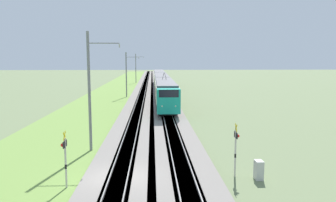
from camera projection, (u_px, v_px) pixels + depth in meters
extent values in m
plane|color=#6B7A51|center=(119.00, 182.00, 19.66)|extent=(400.00, 400.00, 0.00)
cube|color=gray|center=(143.00, 93.00, 69.17)|extent=(240.00, 4.40, 0.30)
cube|color=gray|center=(161.00, 93.00, 69.36)|extent=(240.00, 4.40, 0.30)
cube|color=#4C4238|center=(143.00, 93.00, 69.17)|extent=(240.00, 1.57, 0.30)
cube|color=gray|center=(140.00, 92.00, 69.12)|extent=(240.00, 0.07, 0.15)
cube|color=gray|center=(145.00, 92.00, 69.17)|extent=(240.00, 0.07, 0.15)
cube|color=#4C4238|center=(161.00, 93.00, 69.36)|extent=(240.00, 1.57, 0.30)
cube|color=gray|center=(159.00, 92.00, 69.30)|extent=(240.00, 0.07, 0.15)
cube|color=gray|center=(164.00, 92.00, 69.36)|extent=(240.00, 0.07, 0.15)
cube|color=olive|center=(112.00, 94.00, 68.88)|extent=(240.00, 10.31, 0.12)
cube|color=#19A88E|center=(168.00, 101.00, 38.40)|extent=(1.91, 2.73, 2.88)
cube|color=black|center=(169.00, 93.00, 38.00)|extent=(1.37, 2.27, 0.86)
sphere|color=#F2EAC6|center=(162.00, 106.00, 37.53)|extent=(0.20, 0.20, 0.20)
sphere|color=#F2EAC6|center=(176.00, 106.00, 37.61)|extent=(0.20, 0.20, 0.20)
cube|color=#2D2D33|center=(165.00, 99.00, 48.65)|extent=(18.52, 2.84, 0.81)
cube|color=silver|center=(165.00, 89.00, 48.47)|extent=(18.52, 2.84, 2.07)
cube|color=black|center=(165.00, 88.00, 48.45)|extent=(17.04, 2.86, 0.87)
cube|color=#515156|center=(165.00, 82.00, 48.32)|extent=(18.52, 2.62, 0.25)
cube|color=black|center=(165.00, 104.00, 48.74)|extent=(17.59, 2.42, 0.55)
cylinder|color=black|center=(163.00, 110.00, 41.31)|extent=(0.86, 0.12, 0.86)
cylinder|color=black|center=(172.00, 110.00, 41.36)|extent=(0.86, 0.12, 0.86)
cube|color=#2D2D33|center=(161.00, 87.00, 68.54)|extent=(20.43, 2.84, 0.81)
cube|color=silver|center=(161.00, 81.00, 68.36)|extent=(20.43, 2.84, 2.07)
cube|color=black|center=(161.00, 80.00, 68.33)|extent=(18.79, 2.86, 0.87)
cube|color=#515156|center=(161.00, 75.00, 68.21)|extent=(20.43, 2.62, 0.25)
cube|color=black|center=(161.00, 91.00, 68.63)|extent=(19.41, 2.42, 0.55)
cube|color=#2D2D33|center=(159.00, 81.00, 89.37)|extent=(20.43, 2.84, 0.81)
cube|color=silver|center=(159.00, 75.00, 89.19)|extent=(20.43, 2.84, 2.07)
cube|color=black|center=(159.00, 75.00, 89.16)|extent=(18.79, 2.86, 0.87)
cube|color=#515156|center=(159.00, 71.00, 89.04)|extent=(20.43, 2.62, 0.25)
cube|color=black|center=(159.00, 83.00, 89.46)|extent=(19.41, 2.42, 0.55)
cylinder|color=black|center=(163.00, 76.00, 50.98)|extent=(0.06, 0.33, 1.08)
cylinder|color=black|center=(165.00, 76.00, 51.00)|extent=(0.06, 0.33, 1.08)
cube|color=black|center=(167.00, 117.00, 41.44)|extent=(0.10, 0.10, 0.00)
cylinder|color=beige|center=(66.00, 164.00, 18.32)|extent=(0.11, 0.11, 3.00)
cylinder|color=black|center=(66.00, 167.00, 18.33)|extent=(0.12, 0.12, 0.25)
cube|color=black|center=(65.00, 144.00, 18.17)|extent=(0.70, 0.06, 0.36)
sphere|color=red|center=(62.00, 145.00, 17.94)|extent=(0.20, 0.20, 0.20)
sphere|color=red|center=(65.00, 143.00, 18.39)|extent=(0.20, 0.20, 0.20)
cube|color=yellow|center=(64.00, 136.00, 18.11)|extent=(0.49, 0.03, 0.49)
cube|color=yellow|center=(64.00, 136.00, 18.11)|extent=(0.49, 0.03, 0.49)
cylinder|color=beige|center=(235.00, 153.00, 20.36)|extent=(0.11, 0.11, 3.02)
cylinder|color=black|center=(235.00, 156.00, 20.38)|extent=(0.12, 0.12, 0.25)
cube|color=black|center=(236.00, 135.00, 20.21)|extent=(0.70, 0.06, 0.36)
sphere|color=red|center=(236.00, 134.00, 20.44)|extent=(0.20, 0.20, 0.20)
sphere|color=red|center=(238.00, 136.00, 19.99)|extent=(0.20, 0.20, 0.20)
cube|color=yellow|center=(236.00, 128.00, 20.15)|extent=(0.49, 0.03, 0.49)
cube|color=yellow|center=(236.00, 128.00, 20.15)|extent=(0.49, 0.03, 0.49)
cylinder|color=slate|center=(89.00, 93.00, 25.46)|extent=(0.22, 0.22, 9.45)
cylinder|color=slate|center=(104.00, 43.00, 25.03)|extent=(0.08, 2.40, 0.08)
cylinder|color=#B2ADA8|center=(119.00, 46.00, 25.12)|extent=(0.10, 0.10, 0.30)
cylinder|color=slate|center=(126.00, 75.00, 61.96)|extent=(0.22, 0.22, 8.58)
cylinder|color=slate|center=(132.00, 57.00, 61.59)|extent=(0.08, 2.40, 0.08)
cylinder|color=#B2ADA8|center=(139.00, 58.00, 61.67)|extent=(0.10, 0.10, 0.30)
cylinder|color=slate|center=(136.00, 69.00, 98.39)|extent=(0.22, 0.22, 8.84)
cylinder|color=slate|center=(140.00, 57.00, 98.00)|extent=(0.08, 2.40, 0.08)
cylinder|color=#B2ADA8|center=(144.00, 57.00, 98.08)|extent=(0.10, 0.10, 0.30)
cube|color=#B7B7B2|center=(259.00, 170.00, 20.02)|extent=(0.66, 0.46, 1.18)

